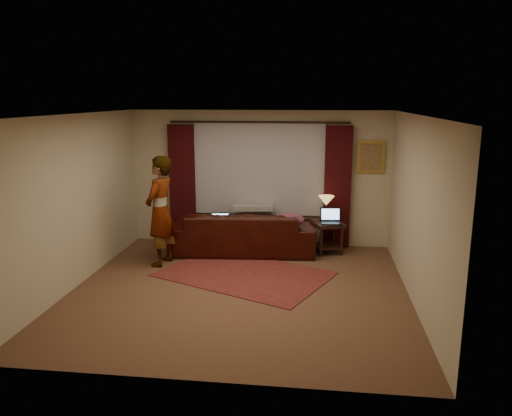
{
  "coord_description": "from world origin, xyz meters",
  "views": [
    {
      "loc": [
        1.12,
        -6.99,
        2.85
      ],
      "look_at": [
        0.1,
        1.2,
        1.0
      ],
      "focal_mm": 35.0,
      "sensor_mm": 36.0,
      "label": 1
    }
  ],
  "objects_px": {
    "end_table": "(327,237)",
    "person": "(160,211)",
    "sofa": "(243,224)",
    "laptop_sofa": "(221,221)",
    "tiffany_lamp": "(326,208)",
    "laptop_table": "(331,216)"
  },
  "relations": [
    {
      "from": "end_table",
      "to": "person",
      "type": "bearing_deg",
      "value": -160.89
    },
    {
      "from": "sofa",
      "to": "laptop_sofa",
      "type": "distance_m",
      "value": 0.47
    },
    {
      "from": "sofa",
      "to": "tiffany_lamp",
      "type": "distance_m",
      "value": 1.57
    },
    {
      "from": "tiffany_lamp",
      "to": "laptop_sofa",
      "type": "bearing_deg",
      "value": -164.55
    },
    {
      "from": "laptop_sofa",
      "to": "sofa",
      "type": "bearing_deg",
      "value": 25.19
    },
    {
      "from": "laptop_sofa",
      "to": "end_table",
      "type": "bearing_deg",
      "value": -0.73
    },
    {
      "from": "end_table",
      "to": "laptop_table",
      "type": "relative_size",
      "value": 1.48
    },
    {
      "from": "tiffany_lamp",
      "to": "end_table",
      "type": "bearing_deg",
      "value": -69.46
    },
    {
      "from": "laptop_sofa",
      "to": "person",
      "type": "bearing_deg",
      "value": -160.94
    },
    {
      "from": "sofa",
      "to": "laptop_sofa",
      "type": "bearing_deg",
      "value": 33.23
    },
    {
      "from": "person",
      "to": "laptop_sofa",
      "type": "bearing_deg",
      "value": 132.63
    },
    {
      "from": "tiffany_lamp",
      "to": "laptop_table",
      "type": "height_order",
      "value": "tiffany_lamp"
    },
    {
      "from": "laptop_sofa",
      "to": "person",
      "type": "height_order",
      "value": "person"
    },
    {
      "from": "tiffany_lamp",
      "to": "person",
      "type": "height_order",
      "value": "person"
    },
    {
      "from": "sofa",
      "to": "end_table",
      "type": "height_order",
      "value": "sofa"
    },
    {
      "from": "tiffany_lamp",
      "to": "laptop_table",
      "type": "xyz_separation_m",
      "value": [
        0.09,
        -0.21,
        -0.1
      ]
    },
    {
      "from": "sofa",
      "to": "laptop_table",
      "type": "distance_m",
      "value": 1.63
    },
    {
      "from": "sofa",
      "to": "end_table",
      "type": "relative_size",
      "value": 4.47
    },
    {
      "from": "laptop_sofa",
      "to": "tiffany_lamp",
      "type": "relative_size",
      "value": 0.78
    },
    {
      "from": "sofa",
      "to": "person",
      "type": "height_order",
      "value": "person"
    },
    {
      "from": "tiffany_lamp",
      "to": "laptop_table",
      "type": "distance_m",
      "value": 0.25
    },
    {
      "from": "laptop_table",
      "to": "person",
      "type": "height_order",
      "value": "person"
    }
  ]
}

